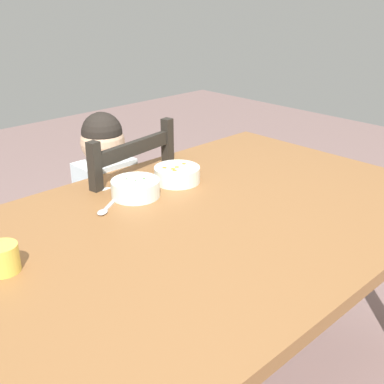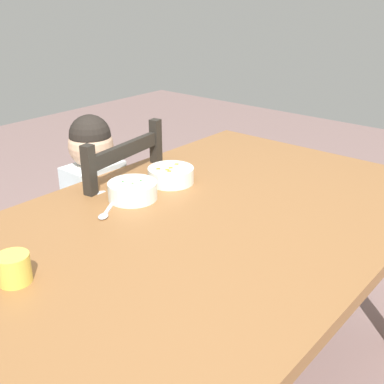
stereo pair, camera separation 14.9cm
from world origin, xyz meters
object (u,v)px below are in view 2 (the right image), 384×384
at_px(dining_table, 209,239).
at_px(dining_chair, 103,238).
at_px(bowl_of_peas, 133,190).
at_px(bowl_of_carrots, 171,175).
at_px(spoon, 105,214).
at_px(drinking_cup, 14,269).
at_px(child_figure, 100,198).

distance_m(dining_table, dining_chair, 0.61).
bearing_deg(bowl_of_peas, bowl_of_carrots, 0.00).
distance_m(dining_chair, spoon, 0.50).
distance_m(dining_table, bowl_of_peas, 0.30).
relative_size(dining_table, drinking_cup, 20.09).
relative_size(bowl_of_carrots, drinking_cup, 2.06).
distance_m(dining_chair, child_figure, 0.18).
relative_size(child_figure, bowl_of_carrots, 5.84).
bearing_deg(dining_chair, dining_table, -93.77).
distance_m(dining_chair, drinking_cup, 0.83).
bearing_deg(dining_chair, spoon, -126.72).
height_order(bowl_of_carrots, drinking_cup, drinking_cup).
relative_size(bowl_of_peas, drinking_cup, 2.04).
xyz_separation_m(child_figure, bowl_of_peas, (-0.09, -0.29, 0.14)).
height_order(child_figure, drinking_cup, child_figure).
distance_m(dining_table, spoon, 0.33).
bearing_deg(bowl_of_peas, child_figure, 72.27).
distance_m(bowl_of_carrots, drinking_cup, 0.72).
xyz_separation_m(spoon, drinking_cup, (-0.38, -0.12, 0.03)).
height_order(dining_table, spoon, spoon).
xyz_separation_m(child_figure, drinking_cup, (-0.61, -0.43, 0.15)).
relative_size(dining_table, child_figure, 1.67).
bearing_deg(dining_chair, bowl_of_carrots, -74.00).
bearing_deg(spoon, dining_table, -50.37).
relative_size(dining_chair, drinking_cup, 11.54).
xyz_separation_m(dining_table, spoon, (-0.20, 0.25, 0.09)).
height_order(dining_chair, bowl_of_peas, dining_chair).
xyz_separation_m(child_figure, bowl_of_carrots, (0.09, -0.29, 0.14)).
bearing_deg(child_figure, dining_chair, 43.69).
relative_size(dining_table, dining_chair, 1.74).
xyz_separation_m(bowl_of_peas, spoon, (-0.14, -0.02, -0.03)).
bearing_deg(spoon, bowl_of_carrots, 4.26).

